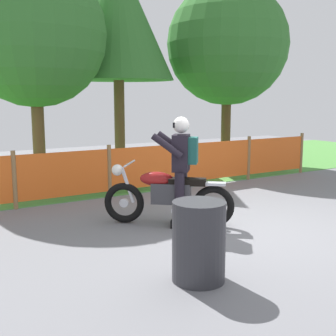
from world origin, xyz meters
The scene contains 9 objects.
ground centered at (0.00, 0.00, -0.01)m, with size 24.00×24.00×0.02m, color slate.
grass_verge centered at (0.00, 6.07, 0.01)m, with size 24.00×5.86×0.01m, color #4C8C3D.
barrier_fence centered at (0.00, 3.14, 0.54)m, with size 9.21×0.08×1.05m.
tree_leftmost centered at (-1.69, 5.34, 3.35)m, with size 3.24×3.24×4.98m.
tree_near_left centered at (0.67, 6.00, 4.03)m, with size 2.92×2.92×5.67m.
tree_near_right centered at (3.84, 5.39, 3.48)m, with size 3.49×3.49×5.23m.
motorcycle_lead centered at (-0.93, 0.90, 0.47)m, with size 1.64×1.42×0.97m.
rider_lead centered at (-0.76, 0.76, 0.95)m, with size 0.78×0.75×1.69m.
oil_drum centered at (-1.73, -1.08, 0.44)m, with size 0.58×0.58×0.88m, color #2D2D33.
Camera 1 is at (-4.38, -4.77, 1.98)m, focal length 46.72 mm.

